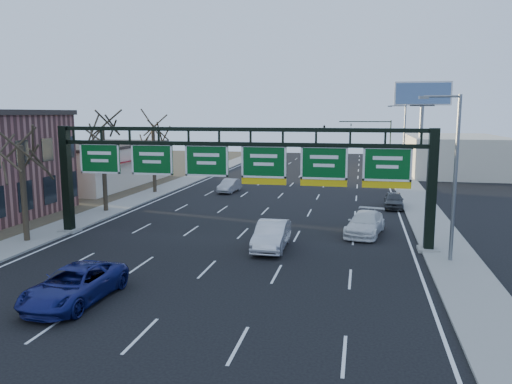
% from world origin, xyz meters
% --- Properties ---
extents(ground, '(160.00, 160.00, 0.00)m').
position_xyz_m(ground, '(0.00, 0.00, 0.00)').
color(ground, black).
rests_on(ground, ground).
extents(sidewalk_left, '(3.00, 120.00, 0.12)m').
position_xyz_m(sidewalk_left, '(-12.80, 20.00, 0.06)').
color(sidewalk_left, gray).
rests_on(sidewalk_left, ground).
extents(sidewalk_right, '(3.00, 120.00, 0.12)m').
position_xyz_m(sidewalk_right, '(12.80, 20.00, 0.06)').
color(sidewalk_right, gray).
rests_on(sidewalk_right, ground).
extents(dirt_strip_left, '(21.00, 120.00, 0.06)m').
position_xyz_m(dirt_strip_left, '(-25.00, 20.00, 0.03)').
color(dirt_strip_left, '#473D2B').
rests_on(dirt_strip_left, ground).
extents(lane_markings, '(21.60, 120.00, 0.01)m').
position_xyz_m(lane_markings, '(0.00, 20.00, 0.01)').
color(lane_markings, white).
rests_on(lane_markings, ground).
extents(sign_gantry, '(24.60, 1.20, 7.20)m').
position_xyz_m(sign_gantry, '(0.16, 8.00, 4.63)').
color(sign_gantry, black).
rests_on(sign_gantry, ground).
extents(cream_strip, '(10.90, 18.40, 4.70)m').
position_xyz_m(cream_strip, '(-21.48, 29.00, 2.36)').
color(cream_strip, beige).
rests_on(cream_strip, ground).
extents(building_right_distant, '(12.00, 20.00, 5.00)m').
position_xyz_m(building_right_distant, '(20.00, 50.00, 2.50)').
color(building_right_distant, beige).
rests_on(building_right_distant, ground).
extents(tree_gantry, '(3.60, 3.60, 8.48)m').
position_xyz_m(tree_gantry, '(-12.80, 5.00, 7.11)').
color(tree_gantry, '#30271A').
rests_on(tree_gantry, sidewalk_left).
extents(tree_mid, '(3.60, 3.60, 9.24)m').
position_xyz_m(tree_mid, '(-12.80, 15.00, 7.85)').
color(tree_mid, '#30271A').
rests_on(tree_mid, sidewalk_left).
extents(tree_far, '(3.60, 3.60, 8.86)m').
position_xyz_m(tree_far, '(-12.80, 25.00, 7.48)').
color(tree_far, '#30271A').
rests_on(tree_far, sidewalk_left).
extents(streetlight_near, '(2.15, 0.22, 9.00)m').
position_xyz_m(streetlight_near, '(12.47, 6.00, 5.08)').
color(streetlight_near, slate).
rests_on(streetlight_near, sidewalk_right).
extents(streetlight_far, '(2.15, 0.22, 9.00)m').
position_xyz_m(streetlight_far, '(12.47, 40.00, 5.08)').
color(streetlight_far, slate).
rests_on(streetlight_far, sidewalk_right).
extents(billboard_right, '(7.00, 0.50, 12.00)m').
position_xyz_m(billboard_right, '(15.00, 44.98, 9.06)').
color(billboard_right, slate).
rests_on(billboard_right, ground).
extents(traffic_signal_mast, '(10.16, 0.54, 7.00)m').
position_xyz_m(traffic_signal_mast, '(5.69, 55.00, 5.50)').
color(traffic_signal_mast, black).
rests_on(traffic_signal_mast, ground).
extents(car_blue_suv, '(2.77, 5.58, 1.52)m').
position_xyz_m(car_blue_suv, '(-4.18, -3.51, 0.76)').
color(car_blue_suv, navy).
rests_on(car_blue_suv, ground).
extents(car_silver_sedan, '(1.80, 4.99, 1.63)m').
position_xyz_m(car_silver_sedan, '(2.57, 6.67, 0.82)').
color(car_silver_sedan, silver).
rests_on(car_silver_sedan, ground).
extents(car_white_wagon, '(3.01, 5.45, 1.50)m').
position_xyz_m(car_white_wagon, '(8.07, 11.43, 0.75)').
color(car_white_wagon, white).
rests_on(car_white_wagon, ground).
extents(car_grey_far, '(1.79, 4.07, 1.36)m').
position_xyz_m(car_grey_far, '(10.50, 21.59, 0.68)').
color(car_grey_far, '#393B3E').
rests_on(car_grey_far, ground).
extents(car_silver_distant, '(1.79, 4.13, 1.32)m').
position_xyz_m(car_silver_distant, '(-5.50, 27.13, 0.66)').
color(car_silver_distant, '#A4A3A8').
rests_on(car_silver_distant, ground).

